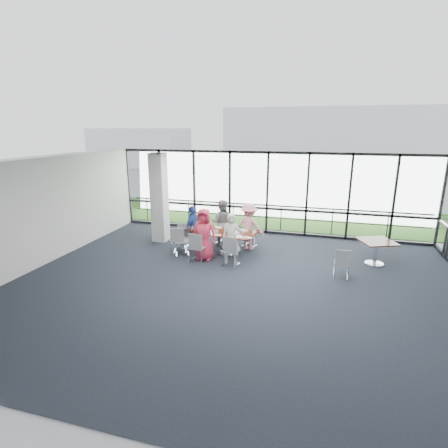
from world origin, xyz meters
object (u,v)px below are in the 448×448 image
(structural_column, at_px, (159,198))
(diner_end, at_px, (193,227))
(chair_main_fl, at_px, (223,231))
(diner_far_left, at_px, (222,223))
(main_table, at_px, (226,236))
(diner_near_left, at_px, (204,234))
(chair_spare_la, at_px, (182,241))
(chair_spare_r, at_px, (342,263))
(side_table_right, at_px, (376,244))
(diner_far_right, at_px, (249,227))
(chair_spare_lb, at_px, (180,239))
(chair_main_fr, at_px, (249,235))
(side_table_left, at_px, (192,230))
(chair_main_nr, at_px, (231,251))
(chair_main_nl, at_px, (198,247))
(chair_main_end, at_px, (189,237))
(diner_near_right, at_px, (231,239))

(structural_column, height_order, diner_end, structural_column)
(chair_main_fl, bearing_deg, diner_far_left, 118.00)
(main_table, relative_size, diner_near_left, 1.23)
(chair_main_fl, height_order, chair_spare_la, same)
(chair_spare_r, bearing_deg, chair_spare_la, 174.14)
(diner_end, distance_m, chair_spare_r, 5.00)
(side_table_right, xyz_separation_m, diner_far_right, (-4.00, 0.32, 0.16))
(chair_spare_lb, bearing_deg, chair_main_fr, -168.52)
(main_table, bearing_deg, side_table_left, 176.15)
(main_table, distance_m, diner_near_left, 0.88)
(chair_main_fl, distance_m, chair_main_fr, 1.00)
(chair_main_nr, xyz_separation_m, chair_spare_r, (3.19, -0.05, -0.04))
(structural_column, distance_m, diner_far_right, 3.42)
(diner_far_right, relative_size, diner_end, 1.07)
(chair_main_nl, distance_m, chair_spare_la, 0.82)
(chair_spare_la, xyz_separation_m, chair_spare_lb, (-0.17, 0.26, -0.00))
(diner_end, bearing_deg, diner_near_left, 50.29)
(diner_far_left, xyz_separation_m, chair_spare_la, (-0.98, -1.33, -0.35))
(diner_far_left, height_order, chair_main_nl, diner_far_left)
(main_table, bearing_deg, diner_near_left, -121.13)
(structural_column, bearing_deg, chair_main_nr, -28.31)
(chair_main_fr, bearing_deg, chair_main_end, 43.89)
(structural_column, bearing_deg, chair_spare_la, -41.94)
(diner_far_right, bearing_deg, diner_end, 20.95)
(side_table_left, relative_size, chair_main_nr, 1.11)
(structural_column, distance_m, chair_spare_la, 2.11)
(diner_far_right, height_order, chair_main_fr, diner_far_right)
(diner_end, height_order, chair_main_end, diner_end)
(diner_end, distance_m, chair_main_fl, 1.17)
(diner_near_left, bearing_deg, chair_main_fl, 84.18)
(side_table_left, distance_m, diner_far_right, 1.99)
(diner_near_left, distance_m, chair_spare_la, 0.93)
(side_table_left, relative_size, diner_far_right, 0.64)
(diner_near_left, distance_m, chair_spare_lb, 1.16)
(chair_spare_lb, bearing_deg, chair_spare_r, 154.07)
(main_table, distance_m, chair_spare_lb, 1.58)
(chair_main_nr, bearing_deg, side_table_left, 153.35)
(diner_near_left, height_order, diner_end, diner_near_left)
(structural_column, distance_m, main_table, 2.96)
(diner_far_right, height_order, chair_main_fl, diner_far_right)
(chair_spare_la, relative_size, chair_spare_lb, 1.01)
(diner_near_right, height_order, diner_far_left, diner_far_left)
(side_table_left, xyz_separation_m, chair_spare_r, (4.91, -1.29, -0.20))
(side_table_left, distance_m, side_table_right, 5.95)
(chair_spare_la, bearing_deg, chair_spare_r, -30.02)
(diner_far_right, bearing_deg, chair_main_end, 22.37)
(chair_main_fl, bearing_deg, chair_main_fr, -161.64)
(chair_main_fr, bearing_deg, diner_far_right, 119.10)
(chair_main_nl, height_order, chair_main_nr, chair_main_nr)
(diner_far_right, relative_size, chair_spare_lb, 1.77)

